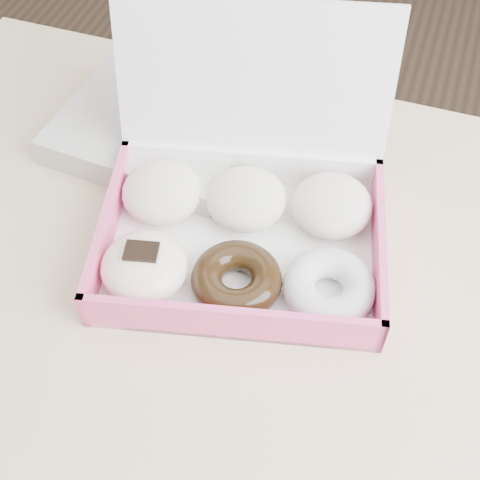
% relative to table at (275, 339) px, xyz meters
% --- Properties ---
extents(table, '(1.20, 0.80, 0.75)m').
position_rel_table_xyz_m(table, '(0.00, 0.00, 0.00)').
color(table, '#D4BC8C').
rests_on(table, ground).
extents(donut_box, '(0.39, 0.36, 0.24)m').
position_rel_table_xyz_m(donut_box, '(-0.07, 0.08, 0.12)').
color(donut_box, white).
rests_on(donut_box, table).
extents(newspapers, '(0.27, 0.23, 0.04)m').
position_rel_table_xyz_m(newspapers, '(-0.24, 0.20, 0.10)').
color(newspapers, silver).
rests_on(newspapers, table).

